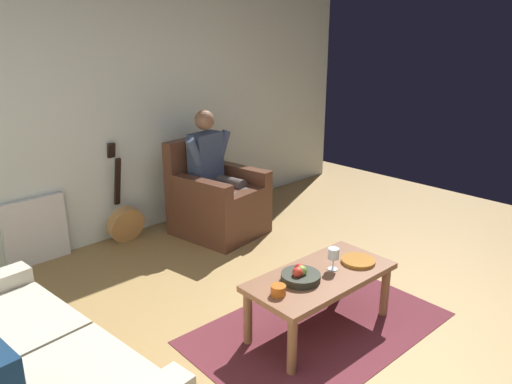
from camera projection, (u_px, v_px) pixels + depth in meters
The scene contains 12 objects.
ground_plane at pixel (387, 344), 3.19m from camera, with size 6.81×6.81×0.00m, color #A07D48.
wall_back at pixel (142, 96), 4.73m from camera, with size 5.70×0.06×2.70m, color white.
rug at pixel (318, 327), 3.36m from camera, with size 1.75×1.10×0.01m, color maroon.
armchair at pixel (216, 201), 4.87m from camera, with size 0.82×0.89×0.94m.
person_seated at pixel (215, 170), 4.77m from camera, with size 0.61×0.59×1.24m.
coffee_table at pixel (321, 282), 3.25m from camera, with size 1.07×0.54×0.42m.
guitar at pixel (125, 221), 4.69m from camera, with size 0.36×0.27×0.96m.
radiator at pixel (36, 231), 4.23m from camera, with size 0.54×0.06×0.59m, color white.
wine_glass_near at pixel (333, 255), 3.26m from camera, with size 0.08×0.08×0.16m.
fruit_bowl at pixel (300, 276), 3.13m from camera, with size 0.26×0.26×0.11m.
decorative_dish at pixel (358, 261), 3.39m from camera, with size 0.24×0.24×0.02m, color #A96823.
candle_jar at pixel (278, 290), 2.97m from camera, with size 0.10×0.10×0.06m, color #B75417.
Camera 1 is at (2.50, 1.36, 1.96)m, focal length 33.99 mm.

